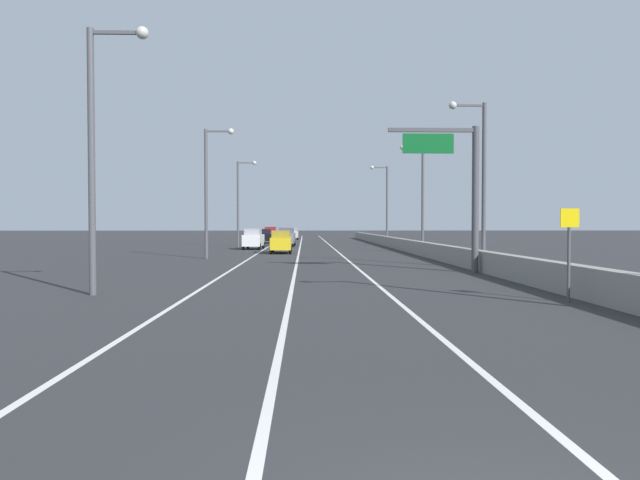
# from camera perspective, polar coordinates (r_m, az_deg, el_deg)

# --- Properties ---
(ground_plane) EXTENTS (320.00, 320.00, 0.00)m
(ground_plane) POSITION_cam_1_polar(r_m,az_deg,el_deg) (68.44, -0.25, -0.54)
(ground_plane) COLOR #2D2D30
(lane_stripe_left) EXTENTS (0.16, 130.00, 0.00)m
(lane_stripe_left) POSITION_cam_1_polar(r_m,az_deg,el_deg) (59.56, -5.36, -0.86)
(lane_stripe_left) COLOR silver
(lane_stripe_left) RESTS_ON ground_plane
(lane_stripe_center) EXTENTS (0.16, 130.00, 0.00)m
(lane_stripe_center) POSITION_cam_1_polar(r_m,az_deg,el_deg) (59.43, -1.99, -0.86)
(lane_stripe_center) COLOR silver
(lane_stripe_center) RESTS_ON ground_plane
(lane_stripe_right) EXTENTS (0.16, 130.00, 0.00)m
(lane_stripe_right) POSITION_cam_1_polar(r_m,az_deg,el_deg) (59.51, 1.38, -0.85)
(lane_stripe_right) COLOR silver
(lane_stripe_right) RESTS_ON ground_plane
(jersey_barrier_right) EXTENTS (0.60, 120.00, 1.10)m
(jersey_barrier_right) POSITION_cam_1_polar(r_m,az_deg,el_deg) (45.40, 10.39, -0.93)
(jersey_barrier_right) COLOR gray
(jersey_barrier_right) RESTS_ON ground_plane
(overhead_sign_gantry) EXTENTS (4.68, 0.36, 7.50)m
(overhead_sign_gantry) POSITION_cam_1_polar(r_m,az_deg,el_deg) (30.98, 13.56, 5.63)
(overhead_sign_gantry) COLOR #47474C
(overhead_sign_gantry) RESTS_ON ground_plane
(speed_advisory_sign) EXTENTS (0.60, 0.11, 3.00)m
(speed_advisory_sign) POSITION_cam_1_polar(r_m,az_deg,el_deg) (20.36, 23.05, -0.65)
(speed_advisory_sign) COLOR #4C4C51
(speed_advisory_sign) RESTS_ON ground_plane
(lamp_post_right_second) EXTENTS (2.14, 0.44, 9.40)m
(lamp_post_right_second) POSITION_cam_1_polar(r_m,az_deg,el_deg) (34.47, 15.21, 6.39)
(lamp_post_right_second) COLOR #4C4C51
(lamp_post_right_second) RESTS_ON ground_plane
(lamp_post_right_third) EXTENTS (2.14, 0.44, 9.40)m
(lamp_post_right_third) POSITION_cam_1_polar(r_m,az_deg,el_deg) (52.07, 9.66, 4.77)
(lamp_post_right_third) COLOR #4C4C51
(lamp_post_right_third) RESTS_ON ground_plane
(lamp_post_right_fourth) EXTENTS (2.14, 0.44, 9.40)m
(lamp_post_right_fourth) POSITION_cam_1_polar(r_m,az_deg,el_deg) (69.83, 6.32, 3.96)
(lamp_post_right_fourth) COLOR #4C4C51
(lamp_post_right_fourth) RESTS_ON ground_plane
(lamp_post_left_near) EXTENTS (2.14, 0.44, 9.40)m
(lamp_post_left_near) POSITION_cam_1_polar(r_m,az_deg,el_deg) (22.19, -20.67, 9.06)
(lamp_post_left_near) COLOR #4C4C51
(lamp_post_left_near) RESTS_ON ground_plane
(lamp_post_left_mid) EXTENTS (2.14, 0.44, 9.40)m
(lamp_post_left_mid) POSITION_cam_1_polar(r_m,az_deg,el_deg) (43.16, -10.66, 5.43)
(lamp_post_left_mid) COLOR #4C4C51
(lamp_post_left_mid) RESTS_ON ground_plane
(lamp_post_left_far) EXTENTS (2.14, 0.44, 9.40)m
(lamp_post_left_far) POSITION_cam_1_polar(r_m,az_deg,el_deg) (64.70, -7.74, 4.14)
(lamp_post_left_far) COLOR #4C4C51
(lamp_post_left_far) RESTS_ON ground_plane
(car_red_0) EXTENTS (1.97, 4.26, 2.08)m
(car_red_0) POSITION_cam_1_polar(r_m,az_deg,el_deg) (90.86, -4.82, 0.62)
(car_red_0) COLOR red
(car_red_0) RESTS_ON ground_plane
(car_yellow_1) EXTENTS (1.84, 4.56, 1.95)m
(car_yellow_1) POSITION_cam_1_polar(r_m,az_deg,el_deg) (50.50, -3.80, -0.18)
(car_yellow_1) COLOR gold
(car_yellow_1) RESTS_ON ground_plane
(car_gray_2) EXTENTS (1.99, 4.14, 2.10)m
(car_gray_2) POSITION_cam_1_polar(r_m,az_deg,el_deg) (66.02, -3.27, 0.29)
(car_gray_2) COLOR slate
(car_gray_2) RESTS_ON ground_plane
(car_black_3) EXTENTS (1.91, 4.65, 1.86)m
(car_black_3) POSITION_cam_1_polar(r_m,az_deg,el_deg) (77.25, -5.37, 0.38)
(car_black_3) COLOR black
(car_black_3) RESTS_ON ground_plane
(car_silver_4) EXTENTS (1.88, 4.22, 1.97)m
(car_silver_4) POSITION_cam_1_polar(r_m,az_deg,el_deg) (94.72, -2.66, 0.63)
(car_silver_4) COLOR #B7B7BC
(car_silver_4) RESTS_ON ground_plane
(car_white_5) EXTENTS (1.94, 4.43, 2.05)m
(car_white_5) POSITION_cam_1_polar(r_m,az_deg,el_deg) (58.64, -6.49, 0.10)
(car_white_5) COLOR white
(car_white_5) RESTS_ON ground_plane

